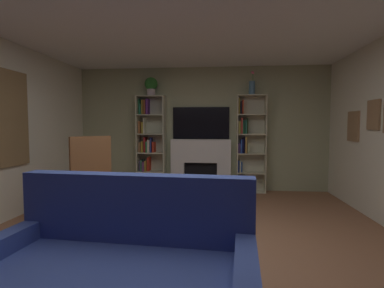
{
  "coord_description": "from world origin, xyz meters",
  "views": [
    {
      "loc": [
        0.42,
        -2.93,
        1.35
      ],
      "look_at": [
        0.0,
        1.27,
        1.08
      ],
      "focal_mm": 27.37,
      "sensor_mm": 36.0,
      "label": 1
    }
  ],
  "objects_px": {
    "tv": "(201,123)",
    "potted_plant": "(151,85)",
    "couch": "(120,279)",
    "bookshelf_right": "(248,145)",
    "coffee_table": "(149,231)",
    "armchair": "(87,177)",
    "fireplace": "(201,164)",
    "bookshelf_left": "(149,145)",
    "vase_with_flowers": "(252,87)"
  },
  "relations": [
    {
      "from": "tv",
      "to": "potted_plant",
      "type": "relative_size",
      "value": 3.07
    },
    {
      "from": "tv",
      "to": "couch",
      "type": "distance_m",
      "value": 4.36
    },
    {
      "from": "bookshelf_right",
      "to": "coffee_table",
      "type": "distance_m",
      "value": 3.58
    },
    {
      "from": "potted_plant",
      "to": "coffee_table",
      "type": "relative_size",
      "value": 0.38
    },
    {
      "from": "potted_plant",
      "to": "armchair",
      "type": "xyz_separation_m",
      "value": [
        -0.49,
        -1.92,
        -1.58
      ]
    },
    {
      "from": "coffee_table",
      "to": "armchair",
      "type": "bearing_deg",
      "value": 133.1
    },
    {
      "from": "armchair",
      "to": "fireplace",
      "type": "bearing_deg",
      "value": 52.49
    },
    {
      "from": "tv",
      "to": "bookshelf_right",
      "type": "relative_size",
      "value": 0.6
    },
    {
      "from": "potted_plant",
      "to": "bookshelf_left",
      "type": "bearing_deg",
      "value": 154.2
    },
    {
      "from": "tv",
      "to": "armchair",
      "type": "bearing_deg",
      "value": -126.58
    },
    {
      "from": "tv",
      "to": "coffee_table",
      "type": "height_order",
      "value": "tv"
    },
    {
      "from": "bookshelf_right",
      "to": "coffee_table",
      "type": "relative_size",
      "value": 1.97
    },
    {
      "from": "potted_plant",
      "to": "couch",
      "type": "height_order",
      "value": "potted_plant"
    },
    {
      "from": "coffee_table",
      "to": "vase_with_flowers",
      "type": "bearing_deg",
      "value": 68.36
    },
    {
      "from": "vase_with_flowers",
      "to": "armchair",
      "type": "height_order",
      "value": "vase_with_flowers"
    },
    {
      "from": "bookshelf_right",
      "to": "couch",
      "type": "bearing_deg",
      "value": -106.47
    },
    {
      "from": "fireplace",
      "to": "couch",
      "type": "bearing_deg",
      "value": -93.66
    },
    {
      "from": "couch",
      "to": "fireplace",
      "type": "bearing_deg",
      "value": 86.34
    },
    {
      "from": "tv",
      "to": "bookshelf_left",
      "type": "relative_size",
      "value": 0.6
    },
    {
      "from": "fireplace",
      "to": "coffee_table",
      "type": "bearing_deg",
      "value": -94.64
    },
    {
      "from": "vase_with_flowers",
      "to": "coffee_table",
      "type": "height_order",
      "value": "vase_with_flowers"
    },
    {
      "from": "potted_plant",
      "to": "vase_with_flowers",
      "type": "distance_m",
      "value": 2.05
    },
    {
      "from": "tv",
      "to": "armchair",
      "type": "distance_m",
      "value": 2.67
    },
    {
      "from": "tv",
      "to": "coffee_table",
      "type": "distance_m",
      "value": 3.55
    },
    {
      "from": "bookshelf_left",
      "to": "armchair",
      "type": "bearing_deg",
      "value": -102.51
    },
    {
      "from": "potted_plant",
      "to": "couch",
      "type": "xyz_separation_m",
      "value": [
        0.76,
        -4.09,
        -1.87
      ]
    },
    {
      "from": "armchair",
      "to": "bookshelf_right",
      "type": "bearing_deg",
      "value": 38.5
    },
    {
      "from": "tv",
      "to": "vase_with_flowers",
      "type": "bearing_deg",
      "value": -6.74
    },
    {
      "from": "potted_plant",
      "to": "armchair",
      "type": "height_order",
      "value": "potted_plant"
    },
    {
      "from": "vase_with_flowers",
      "to": "potted_plant",
      "type": "bearing_deg",
      "value": 179.97
    },
    {
      "from": "tv",
      "to": "vase_with_flowers",
      "type": "height_order",
      "value": "vase_with_flowers"
    },
    {
      "from": "coffee_table",
      "to": "bookshelf_right",
      "type": "bearing_deg",
      "value": 69.63
    },
    {
      "from": "bookshelf_left",
      "to": "potted_plant",
      "type": "bearing_deg",
      "value": -25.8
    },
    {
      "from": "tv",
      "to": "bookshelf_left",
      "type": "height_order",
      "value": "bookshelf_left"
    },
    {
      "from": "fireplace",
      "to": "potted_plant",
      "type": "bearing_deg",
      "value": -177.07
    },
    {
      "from": "fireplace",
      "to": "tv",
      "type": "xyz_separation_m",
      "value": [
        0.0,
        0.07,
        0.85
      ]
    },
    {
      "from": "bookshelf_right",
      "to": "potted_plant",
      "type": "height_order",
      "value": "potted_plant"
    },
    {
      "from": "fireplace",
      "to": "vase_with_flowers",
      "type": "xyz_separation_m",
      "value": [
        1.02,
        -0.05,
        1.57
      ]
    },
    {
      "from": "tv",
      "to": "coffee_table",
      "type": "relative_size",
      "value": 1.18
    },
    {
      "from": "vase_with_flowers",
      "to": "coffee_table",
      "type": "bearing_deg",
      "value": -111.64
    },
    {
      "from": "bookshelf_left",
      "to": "couch",
      "type": "relative_size",
      "value": 1.03
    },
    {
      "from": "coffee_table",
      "to": "tv",
      "type": "bearing_deg",
      "value": 85.46
    },
    {
      "from": "fireplace",
      "to": "bookshelf_left",
      "type": "xyz_separation_m",
      "value": [
        -1.08,
        -0.02,
        0.39
      ]
    },
    {
      "from": "armchair",
      "to": "potted_plant",
      "type": "bearing_deg",
      "value": 75.61
    },
    {
      "from": "vase_with_flowers",
      "to": "armchair",
      "type": "bearing_deg",
      "value": -142.88
    },
    {
      "from": "fireplace",
      "to": "coffee_table",
      "type": "height_order",
      "value": "fireplace"
    },
    {
      "from": "vase_with_flowers",
      "to": "coffee_table",
      "type": "relative_size",
      "value": 0.47
    },
    {
      "from": "vase_with_flowers",
      "to": "armchair",
      "type": "xyz_separation_m",
      "value": [
        -2.54,
        -1.92,
        -1.52
      ]
    },
    {
      "from": "bookshelf_left",
      "to": "bookshelf_right",
      "type": "height_order",
      "value": "same"
    },
    {
      "from": "tv",
      "to": "vase_with_flowers",
      "type": "relative_size",
      "value": 2.5
    }
  ]
}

